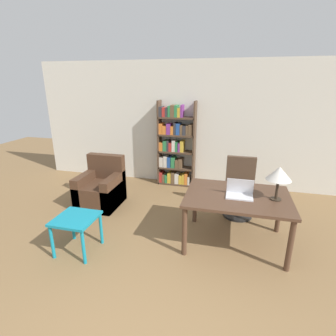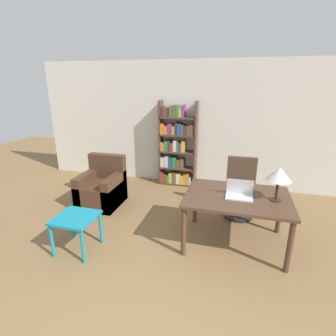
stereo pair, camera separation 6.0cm
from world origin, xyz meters
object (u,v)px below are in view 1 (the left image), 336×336
object	(u,v)px
desk	(237,201)
side_table_blue	(76,223)
table_lamp	(279,174)
armchair	(101,189)
laptop	(240,193)
office_chair	(239,189)
bookshelf	(175,147)

from	to	relation	value
desk	side_table_blue	bearing A→B (deg)	-160.63
table_lamp	side_table_blue	bearing A→B (deg)	-164.37
desk	armchair	bearing A→B (deg)	164.81
side_table_blue	armchair	bearing A→B (deg)	105.40
desk	laptop	distance (m)	0.15
armchair	office_chair	bearing A→B (deg)	5.46
table_lamp	bookshelf	world-z (taller)	bookshelf
desk	armchair	distance (m)	2.61
laptop	bookshelf	size ratio (longest dim) A/B	0.19
table_lamp	office_chair	bearing A→B (deg)	115.45
armchair	desk	bearing A→B (deg)	-15.19
desk	laptop	world-z (taller)	laptop
laptop	side_table_blue	world-z (taller)	laptop
office_chair	side_table_blue	size ratio (longest dim) A/B	1.90
laptop	side_table_blue	size ratio (longest dim) A/B	0.67
office_chair	bookshelf	xyz separation A→B (m)	(-1.42, 1.13, 0.40)
desk	bookshelf	size ratio (longest dim) A/B	0.76
laptop	office_chair	bearing A→B (deg)	88.26
desk	armchair	xyz separation A→B (m)	(-2.49, 0.68, -0.36)
table_lamp	armchair	xyz separation A→B (m)	(-2.99, 0.69, -0.81)
office_chair	side_table_blue	distance (m)	2.72
table_lamp	bookshelf	xyz separation A→B (m)	(-1.86, 2.06, -0.25)
side_table_blue	armchair	size ratio (longest dim) A/B	0.59
laptop	table_lamp	distance (m)	0.56
office_chair	bookshelf	bearing A→B (deg)	141.46
armchair	table_lamp	bearing A→B (deg)	-12.99
desk	bookshelf	bearing A→B (deg)	123.71
office_chair	side_table_blue	xyz separation A→B (m)	(-2.15, -1.66, -0.04)
armchair	bookshelf	world-z (taller)	bookshelf
bookshelf	desk	bearing A→B (deg)	-56.29
side_table_blue	laptop	bearing A→B (deg)	18.50
table_lamp	side_table_blue	distance (m)	2.78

